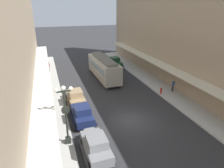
# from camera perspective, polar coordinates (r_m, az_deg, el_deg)

# --- Properties ---
(ground_plane) EXTENTS (200.00, 200.00, 0.00)m
(ground_plane) POSITION_cam_1_polar(r_m,az_deg,el_deg) (20.79, 5.29, -10.43)
(ground_plane) COLOR #2D2D30
(sidewalk_left) EXTENTS (3.00, 60.00, 0.15)m
(sidewalk_left) POSITION_cam_1_polar(r_m,az_deg,el_deg) (19.42, -16.10, -13.57)
(sidewalk_left) COLOR #B7B5AD
(sidewalk_left) RESTS_ON ground
(sidewalk_right) EXTENTS (3.00, 60.00, 0.15)m
(sidewalk_right) POSITION_cam_1_polar(r_m,az_deg,el_deg) (24.42, 21.79, -6.65)
(sidewalk_right) COLOR #B7B5AD
(sidewalk_right) RESTS_ON ground
(building_row_left) EXTENTS (4.30, 60.00, 17.43)m
(building_row_left) POSITION_cam_1_polar(r_m,az_deg,el_deg) (16.50, -28.91, 11.07)
(building_row_left) COLOR gray
(building_row_left) RESTS_ON ground
(parked_car_0) EXTENTS (2.17, 4.27, 1.84)m
(parked_car_0) POSITION_cam_1_polar(r_m,az_deg,el_deg) (37.99, 0.94, 6.20)
(parked_car_0) COLOR #193D23
(parked_car_0) RESTS_ON ground
(parked_car_1) EXTENTS (2.21, 4.28, 1.84)m
(parked_car_1) POSITION_cam_1_polar(r_m,az_deg,el_deg) (16.14, -4.54, -16.93)
(parked_car_1) COLOR slate
(parked_car_1) RESTS_ON ground
(parked_car_2) EXTENTS (2.19, 4.28, 1.84)m
(parked_car_2) POSITION_cam_1_polar(r_m,az_deg,el_deg) (20.37, -8.46, -8.21)
(parked_car_2) COLOR #19234C
(parked_car_2) RESTS_ON ground
(parked_car_3) EXTENTS (2.28, 4.31, 1.84)m
(parked_car_3) POSITION_cam_1_polar(r_m,az_deg,el_deg) (23.97, -10.28, -3.58)
(parked_car_3) COLOR #997F5B
(parked_car_3) RESTS_ON ground
(streetcar) EXTENTS (2.75, 9.66, 3.46)m
(streetcar) POSITION_cam_1_polar(r_m,az_deg,el_deg) (31.56, -2.36, 4.80)
(streetcar) COLOR #ADA899
(streetcar) RESTS_ON ground
(lamp_post_with_clock) EXTENTS (1.42, 0.44, 5.16)m
(lamp_post_with_clock) POSITION_cam_1_polar(r_m,az_deg,el_deg) (16.51, -12.98, -8.00)
(lamp_post_with_clock) COLOR black
(lamp_post_with_clock) RESTS_ON sidewalk_left
(fire_hydrant) EXTENTS (0.24, 0.24, 0.82)m
(fire_hydrant) POSITION_cam_1_polar(r_m,az_deg,el_deg) (27.03, 13.72, -1.78)
(fire_hydrant) COLOR #B21E19
(fire_hydrant) RESTS_ON sidewalk_right
(pedestrian_0) EXTENTS (0.36, 0.24, 1.64)m
(pedestrian_0) POSITION_cam_1_polar(r_m,az_deg,el_deg) (27.91, 16.86, -0.41)
(pedestrian_0) COLOR #2D2D33
(pedestrian_0) RESTS_ON sidewalk_right
(pedestrian_1) EXTENTS (0.36, 0.28, 1.67)m
(pedestrian_1) POSITION_cam_1_polar(r_m,az_deg,el_deg) (36.48, -17.49, 4.66)
(pedestrian_1) COLOR #4C4238
(pedestrian_1) RESTS_ON sidewalk_left
(pedestrian_2) EXTENTS (0.36, 0.28, 1.67)m
(pedestrian_2) POSITION_cam_1_polar(r_m,az_deg,el_deg) (19.17, -16.31, -10.73)
(pedestrian_2) COLOR slate
(pedestrian_2) RESTS_ON sidewalk_left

